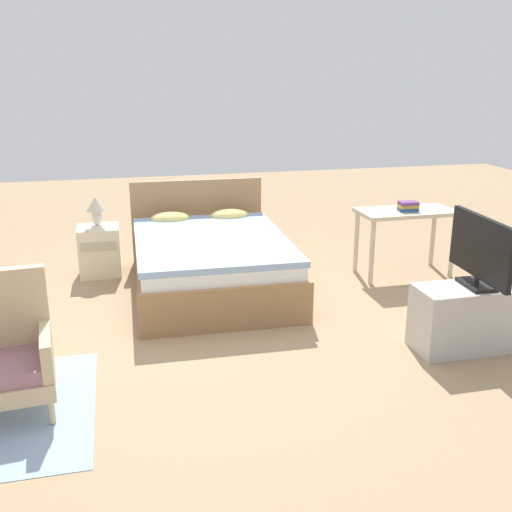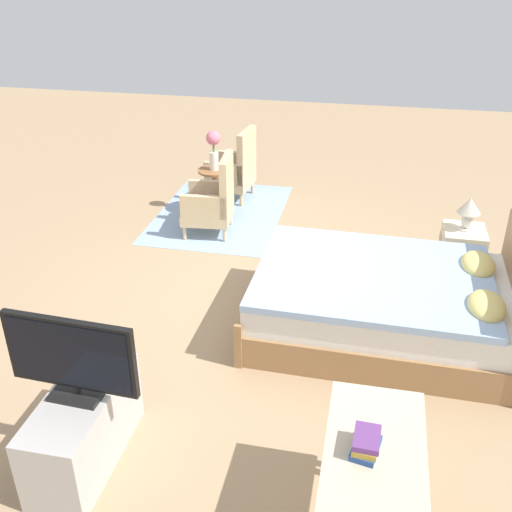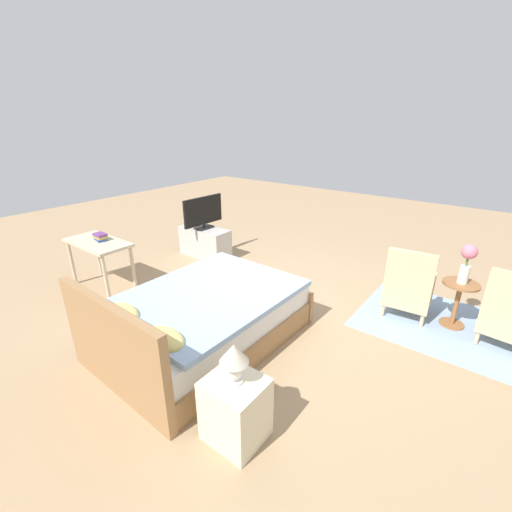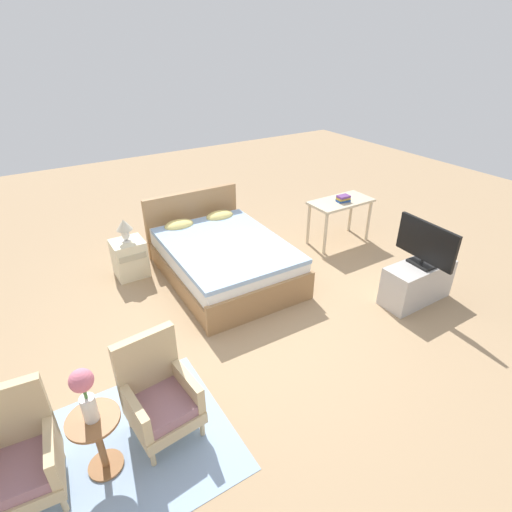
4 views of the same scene
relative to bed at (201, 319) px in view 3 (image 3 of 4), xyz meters
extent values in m
plane|color=#A38460|center=(-0.13, -1.04, -0.30)|extent=(16.00, 16.00, 0.00)
cube|color=#8EA8C6|center=(-2.18, -2.05, -0.29)|extent=(2.10, 1.50, 0.01)
cube|color=#997047|center=(0.00, -0.05, -0.16)|extent=(1.54, 2.23, 0.28)
cube|color=white|center=(0.00, -0.05, 0.10)|extent=(1.48, 2.14, 0.24)
cube|color=#93B2D6|center=(0.00, -0.14, 0.25)|extent=(1.52, 1.96, 0.06)
cube|color=#997047|center=(0.02, 1.01, 0.18)|extent=(1.53, 0.11, 0.96)
cube|color=#997047|center=(-0.03, -1.12, -0.10)|extent=(1.52, 0.09, 0.40)
ellipsoid|color=#DBC670|center=(-0.32, 0.73, 0.29)|extent=(0.45, 0.29, 0.14)
ellipsoid|color=#DBC670|center=(0.35, 0.71, 0.29)|extent=(0.45, 0.29, 0.14)
cylinder|color=#CCB284|center=(-2.52, -2.30, -0.21)|extent=(0.04, 0.04, 0.16)
cylinder|color=#CCB284|center=(-2.47, -1.84, -0.21)|extent=(0.04, 0.04, 0.16)
cube|color=#CCB284|center=(-2.72, -2.05, -0.07)|extent=(0.59, 0.59, 0.12)
cube|color=gray|center=(-2.72, -2.05, 0.04)|extent=(0.55, 0.55, 0.10)
cube|color=#CCB284|center=(-2.49, -2.07, 0.12)|extent=(0.12, 0.52, 0.26)
cylinder|color=#CCB284|center=(-1.85, -2.30, -0.21)|extent=(0.04, 0.04, 0.16)
cylinder|color=#CCB284|center=(-1.39, -2.26, -0.21)|extent=(0.04, 0.04, 0.16)
cylinder|color=#CCB284|center=(-1.89, -1.84, -0.21)|extent=(0.04, 0.04, 0.16)
cylinder|color=#CCB284|center=(-1.44, -1.80, -0.21)|extent=(0.04, 0.04, 0.16)
cube|color=#CCB284|center=(-1.64, -2.05, -0.07)|extent=(0.59, 0.59, 0.12)
cube|color=gray|center=(-1.64, -2.05, 0.04)|extent=(0.54, 0.54, 0.10)
cube|color=#CCB284|center=(-1.67, -1.82, 0.31)|extent=(0.55, 0.13, 0.64)
cube|color=#CCB284|center=(-1.88, -2.07, 0.12)|extent=(0.12, 0.52, 0.26)
cube|color=#CCB284|center=(-1.41, -2.03, 0.12)|extent=(0.12, 0.52, 0.26)
cylinder|color=#936038|center=(-2.18, -2.11, -0.29)|extent=(0.28, 0.28, 0.03)
cylinder|color=#936038|center=(-2.18, -2.11, -0.01)|extent=(0.06, 0.06, 0.52)
cylinder|color=#936038|center=(-2.18, -2.11, 0.26)|extent=(0.40, 0.40, 0.02)
cylinder|color=silver|center=(-2.18, -2.11, 0.38)|extent=(0.11, 0.11, 0.22)
cylinder|color=#477538|center=(-2.18, -2.11, 0.54)|extent=(0.02, 0.02, 0.10)
sphere|color=#DB7084|center=(-2.18, -2.11, 0.67)|extent=(0.17, 0.17, 0.17)
cube|color=beige|center=(-1.11, 0.71, -0.03)|extent=(0.44, 0.40, 0.54)
cube|color=#B3AB8E|center=(-1.11, 0.50, 0.08)|extent=(0.37, 0.01, 0.09)
cylinder|color=silver|center=(-1.11, 0.71, 0.26)|extent=(0.13, 0.13, 0.02)
ellipsoid|color=silver|center=(-1.11, 0.71, 0.35)|extent=(0.11, 0.11, 0.16)
cone|color=beige|center=(-1.11, 0.71, 0.50)|extent=(0.22, 0.22, 0.15)
cube|color=#B7B2AD|center=(1.84, -1.88, -0.03)|extent=(0.96, 0.40, 0.53)
cube|color=black|center=(1.84, -1.88, 0.25)|extent=(0.22, 0.33, 0.03)
cylinder|color=black|center=(1.84, -1.88, 0.29)|extent=(0.04, 0.04, 0.05)
cube|color=black|center=(1.84, -1.88, 0.56)|extent=(0.09, 0.84, 0.49)
cube|color=black|center=(1.87, -1.88, 0.56)|extent=(0.05, 0.78, 0.44)
cylinder|color=beige|center=(1.67, -0.28, 0.05)|extent=(0.05, 0.05, 0.69)
cylinder|color=beige|center=(2.61, -0.28, 0.05)|extent=(0.05, 0.05, 0.69)
cylinder|color=beige|center=(1.67, 0.14, 0.05)|extent=(0.05, 0.05, 0.69)
cylinder|color=beige|center=(2.61, 0.14, 0.05)|extent=(0.05, 0.05, 0.69)
cube|color=beige|center=(2.14, -0.07, 0.41)|extent=(1.04, 0.52, 0.04)
cube|color=#284C8E|center=(2.13, -0.12, 0.45)|extent=(0.23, 0.17, 0.03)
cube|color=#B79333|center=(2.13, -0.12, 0.48)|extent=(0.21, 0.14, 0.03)
cube|color=#66387A|center=(2.13, -0.12, 0.52)|extent=(0.20, 0.14, 0.03)
camera|label=1|loc=(-0.90, -5.82, 1.88)|focal=42.00mm
camera|label=2|loc=(4.43, -0.22, 2.74)|focal=42.00mm
camera|label=3|loc=(-2.46, 2.20, 2.06)|focal=24.00mm
camera|label=4|loc=(-2.22, -4.44, 2.77)|focal=28.00mm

